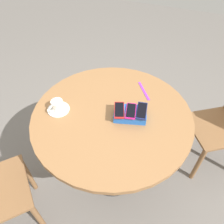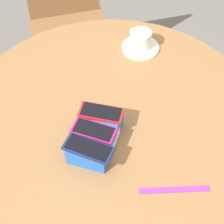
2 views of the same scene
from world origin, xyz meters
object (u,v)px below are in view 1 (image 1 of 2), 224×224
phone_box (130,114)px  coffee_cup (57,105)px  phone_navy (142,111)px  chair_far_side (223,125)px  round_table (112,126)px  phone_red (119,110)px  lanyard_strap (144,91)px  saucer (59,109)px  phone_magenta (131,111)px

phone_box → coffee_cup: size_ratio=2.19×
phone_navy → chair_far_side: bearing=-140.9°
phone_navy → round_table: bearing=11.5°
phone_red → lanyard_strap: 0.31m
round_table → phone_navy: phone_navy is taller
saucer → lanyard_strap: (-0.46, -0.38, -0.00)m
lanyard_strap → phone_navy: bearing=101.4°
phone_navy → phone_magenta: (0.06, 0.02, -0.00)m
phone_red → saucer: (0.38, 0.08, -0.06)m
round_table → chair_far_side: (-0.76, -0.51, -0.22)m
round_table → phone_red: bearing=172.1°
phone_navy → saucer: bearing=13.8°
round_table → phone_box: bearing=-172.0°
phone_navy → coffee_cup: bearing=14.0°
round_table → lanyard_strap: 0.34m
saucer → chair_far_side: chair_far_side is taller
lanyard_strap → chair_far_side: (-0.64, -0.22, -0.34)m
phone_magenta → coffee_cup: (0.45, 0.10, -0.02)m
coffee_cup → chair_far_side: bearing=-151.2°
phone_navy → coffee_cup: 0.53m
phone_magenta → saucer: phone_magenta is taller
phone_box → phone_red: size_ratio=1.50×
coffee_cup → chair_far_side: coffee_cup is taller
coffee_cup → chair_far_side: 1.31m
chair_far_side → lanyard_strap: bearing=19.2°
phone_magenta → chair_far_side: (-0.64, -0.50, -0.40)m
phone_navy → saucer: (0.51, 0.13, -0.06)m
saucer → chair_far_side: bearing=-151.3°
chair_far_side → phone_navy: bearing=39.1°
round_table → lanyard_strap: lanyard_strap is taller
round_table → phone_box: 0.18m
saucer → coffee_cup: size_ratio=1.41×
coffee_cup → round_table: bearing=-164.7°
phone_magenta → lanyard_strap: bearing=-91.9°
phone_magenta → coffee_cup: size_ratio=1.39×
lanyard_strap → round_table: bearing=66.4°
phone_box → round_table: bearing=8.0°
phone_box → lanyard_strap: 0.28m
phone_navy → chair_far_side: size_ratio=0.17×
round_table → phone_magenta: bearing=-173.8°
saucer → chair_far_side: size_ratio=0.16×
phone_magenta → chair_far_side: chair_far_side is taller
round_table → phone_magenta: (-0.12, -0.01, 0.18)m
round_table → lanyard_strap: size_ratio=5.17×
phone_red → lanyard_strap: (-0.08, -0.30, -0.06)m
phone_red → saucer: size_ratio=1.03×
phone_navy → phone_red: size_ratio=1.02×
phone_box → chair_far_side: bearing=-142.7°
saucer → phone_red: bearing=-167.8°
saucer → lanyard_strap: size_ratio=0.72×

